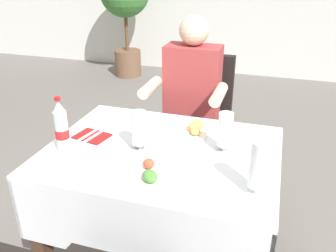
{
  "coord_description": "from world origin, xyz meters",
  "views": [
    {
      "loc": [
        0.41,
        -1.38,
        1.57
      ],
      "look_at": [
        -0.07,
        0.15,
        0.81
      ],
      "focal_mm": 37.96,
      "sensor_mm": 36.0,
      "label": 1
    }
  ],
  "objects": [
    {
      "name": "beer_glass_middle",
      "position": [
        0.23,
        0.12,
        0.84
      ],
      "size": [
        0.07,
        0.07,
        0.2
      ],
      "color": "white",
      "rests_on": "main_dining_table"
    },
    {
      "name": "cola_bottle_primary",
      "position": [
        -0.51,
        -0.1,
        0.85
      ],
      "size": [
        0.06,
        0.06,
        0.28
      ],
      "color": "silver",
      "rests_on": "main_dining_table"
    },
    {
      "name": "plate_near_camera",
      "position": [
        -0.05,
        -0.19,
        0.75
      ],
      "size": [
        0.25,
        0.25,
        0.06
      ],
      "color": "white",
      "rests_on": "main_dining_table"
    },
    {
      "name": "main_dining_table",
      "position": [
        -0.07,
        0.05,
        0.56
      ],
      "size": [
        1.12,
        0.85,
        0.73
      ],
      "color": "white",
      "rests_on": "ground"
    },
    {
      "name": "beer_glass_left",
      "position": [
        0.4,
        -0.17,
        0.85
      ],
      "size": [
        0.07,
        0.07,
        0.23
      ],
      "color": "white",
      "rests_on": "main_dining_table"
    },
    {
      "name": "potted_plant_corner",
      "position": [
        -1.66,
        3.3,
        1.02
      ],
      "size": [
        0.68,
        0.68,
        1.51
      ],
      "color": "brown",
      "rests_on": "ground"
    },
    {
      "name": "plate_far_diner",
      "position": [
        0.01,
        0.26,
        0.75
      ],
      "size": [
        0.25,
        0.25,
        0.07
      ],
      "color": "white",
      "rests_on": "main_dining_table"
    },
    {
      "name": "napkin_cutlery_set",
      "position": [
        -0.45,
        0.07,
        0.74
      ],
      "size": [
        0.19,
        0.2,
        0.01
      ],
      "color": "maroon",
      "rests_on": "main_dining_table"
    },
    {
      "name": "seated_diner_far",
      "position": [
        -0.1,
        0.76,
        0.71
      ],
      "size": [
        0.5,
        0.46,
        1.26
      ],
      "color": "#282D42",
      "rests_on": "ground"
    },
    {
      "name": "chair_far_diner_seat",
      "position": [
        -0.07,
        0.87,
        0.55
      ],
      "size": [
        0.44,
        0.5,
        0.97
      ],
      "color": "black",
      "rests_on": "ground"
    },
    {
      "name": "beer_glass_right",
      "position": [
        -0.16,
        0.02,
        0.83
      ],
      "size": [
        0.07,
        0.07,
        0.2
      ],
      "color": "white",
      "rests_on": "main_dining_table"
    }
  ]
}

